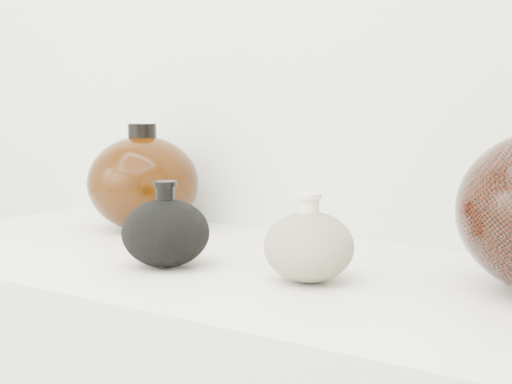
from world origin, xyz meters
The scene contains 3 objects.
black_gourd_vase centered at (-0.07, 0.88, 0.95)m, with size 0.14×0.14×0.12m.
cream_gourd_vase centered at (0.14, 0.91, 0.95)m, with size 0.15×0.15×0.11m.
left_round_pot centered at (-0.29, 1.08, 0.99)m, with size 0.26×0.26×0.19m.
Camera 1 is at (0.57, 0.14, 1.13)m, focal length 50.00 mm.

